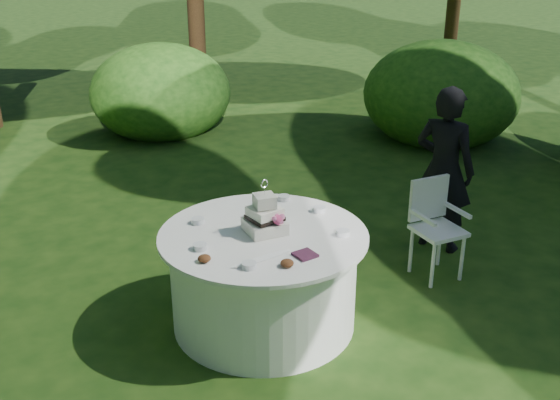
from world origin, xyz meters
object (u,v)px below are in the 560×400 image
(table, at_px, (264,278))
(guest, at_px, (444,170))
(napkins, at_px, (305,255))
(chair, at_px, (434,220))
(cake, at_px, (265,218))

(table, bearing_deg, guest, 4.63)
(napkins, distance_m, table, 0.61)
(guest, relative_size, chair, 1.80)
(napkins, distance_m, chair, 1.67)
(napkins, bearing_deg, cake, 92.17)
(napkins, relative_size, chair, 0.16)
(guest, height_order, table, guest)
(table, bearing_deg, cake, 18.77)
(napkins, relative_size, table, 0.09)
(guest, relative_size, table, 1.01)
(table, xyz_separation_m, chair, (1.66, -0.16, 0.13))
(table, bearing_deg, napkins, -85.04)
(guest, xyz_separation_m, table, (-2.10, -0.17, -0.40))
(cake, bearing_deg, napkins, -87.83)
(napkins, relative_size, guest, 0.09)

